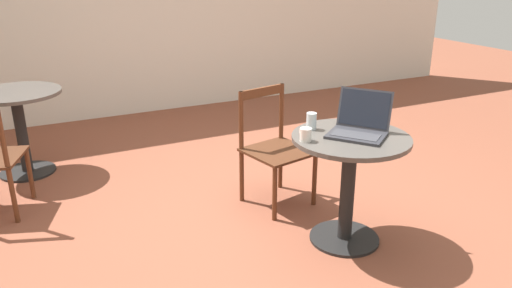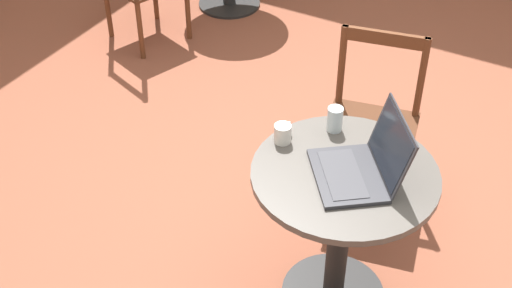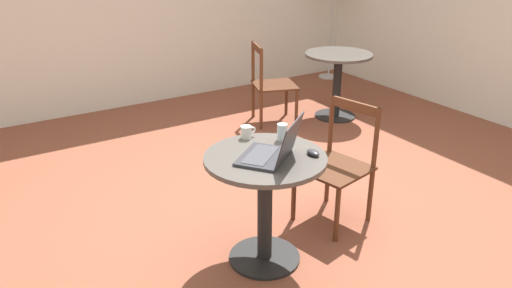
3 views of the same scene
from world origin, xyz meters
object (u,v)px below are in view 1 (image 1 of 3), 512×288
laptop (359,126)px  mouse (346,120)px  cafe_table_mid (19,115)px  chair_near_right (274,148)px  cafe_table_near (349,167)px  mug (305,134)px  drinking_glass (311,121)px

laptop → mouse: bearing=-18.1°
cafe_table_mid → chair_near_right: 2.28m
cafe_table_mid → chair_near_right: bearing=-130.4°
cafe_table_near → chair_near_right: chair_near_right is taller
cafe_table_mid → mug: size_ratio=6.99×
mug → drinking_glass: size_ratio=0.98×
chair_near_right → mouse: bearing=-148.1°
cafe_table_near → mouse: (0.26, -0.14, 0.23)m
mouse → drinking_glass: drinking_glass is taller
cafe_table_near → drinking_glass: size_ratio=6.83×
cafe_table_near → mouse: bearing=-29.1°
cafe_table_near → chair_near_right: bearing=11.9°
cafe_table_near → mouse: size_ratio=7.62×
chair_near_right → mug: bearing=167.3°
chair_near_right → mug: 0.79m
chair_near_right → mouse: 0.65m
laptop → mug: laptop is taller
cafe_table_near → drinking_glass: 0.39m
cafe_table_mid → drinking_glass: drinking_glass is taller
mug → cafe_table_mid: bearing=36.1°
drinking_glass → cafe_table_near: bearing=-146.3°
cafe_table_mid → laptop: laptop is taller
cafe_table_mid → drinking_glass: (-1.98, -1.74, 0.27)m
cafe_table_mid → mouse: bearing=-133.9°
cafe_table_near → drinking_glass: drinking_glass is taller
laptop → drinking_glass: bearing=43.7°
cafe_table_mid → laptop: size_ratio=1.60×
cafe_table_near → mug: mug is taller
cafe_table_mid → mug: (-2.16, -1.58, 0.26)m
mouse → mug: size_ratio=0.92×
cafe_table_mid → cafe_table_near: bearing=-139.5°
mug → drinking_glass: 0.24m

